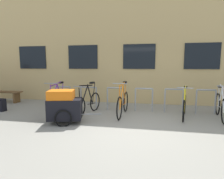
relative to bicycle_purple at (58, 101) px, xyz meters
The scene contains 11 objects.
ground_plane 2.94m from the bicycle_purple, 25.10° to the right, with size 42.00×42.00×0.00m, color gray.
storefront_building 6.59m from the bicycle_purple, 63.97° to the left, with size 28.00×6.91×6.19m.
bike_rack 2.96m from the bicycle_purple, 13.00° to the left, with size 6.63×0.05×0.82m.
bicycle_purple is the anchor object (origin of this frame).
bicycle_orange 2.22m from the bicycle_purple, ahead, with size 0.44×1.73×1.10m.
bicycle_white 5.16m from the bicycle_purple, ahead, with size 0.49×1.72×1.06m.
bicycle_black 1.06m from the bicycle_purple, ahead, with size 0.53×1.61×1.05m.
bicycle_yellow 4.12m from the bicycle_purple, ahead, with size 0.52×1.60×0.99m.
bike_trailer 1.27m from the bicycle_purple, 55.12° to the right, with size 1.48×0.81×0.94m.
wooden_bench 3.45m from the bicycle_purple, 160.05° to the left, with size 1.81×0.40×0.48m.
backpack 2.04m from the bicycle_purple, behind, with size 0.28×0.20×0.44m, color black.
Camera 1 is at (0.28, -4.40, 1.59)m, focal length 29.11 mm.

